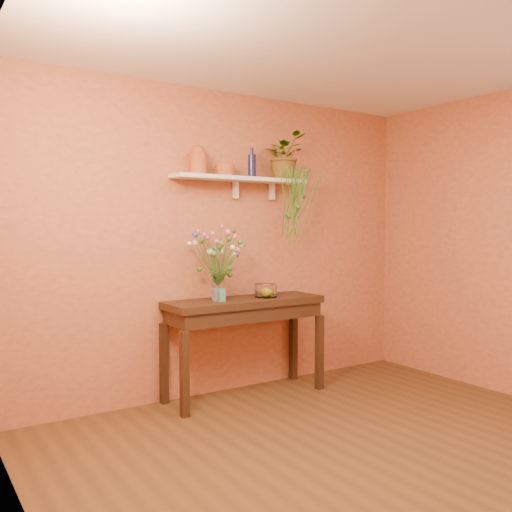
{
  "coord_description": "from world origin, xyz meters",
  "views": [
    {
      "loc": [
        -2.5,
        -2.29,
        1.5
      ],
      "look_at": [
        0.0,
        1.55,
        1.25
      ],
      "focal_mm": 38.33,
      "sensor_mm": 36.0,
      "label": 1
    }
  ],
  "objects_px": {
    "terracotta_jug": "(198,160)",
    "glass_vase": "(218,289)",
    "bouquet": "(218,250)",
    "blue_bottle": "(252,165)",
    "sideboard": "(245,313)",
    "glass_bowl": "(266,291)",
    "spider_plant": "(284,156)"
  },
  "relations": [
    {
      "from": "spider_plant",
      "to": "glass_bowl",
      "type": "bearing_deg",
      "value": -157.48
    },
    {
      "from": "blue_bottle",
      "to": "glass_vase",
      "type": "relative_size",
      "value": 1.14
    },
    {
      "from": "terracotta_jug",
      "to": "bouquet",
      "type": "xyz_separation_m",
      "value": [
        0.13,
        -0.11,
        -0.76
      ]
    },
    {
      "from": "spider_plant",
      "to": "glass_vase",
      "type": "relative_size",
      "value": 1.87
    },
    {
      "from": "terracotta_jug",
      "to": "glass_vase",
      "type": "height_order",
      "value": "terracotta_jug"
    },
    {
      "from": "blue_bottle",
      "to": "spider_plant",
      "type": "bearing_deg",
      "value": 0.15
    },
    {
      "from": "blue_bottle",
      "to": "bouquet",
      "type": "bearing_deg",
      "value": -168.0
    },
    {
      "from": "blue_bottle",
      "to": "glass_bowl",
      "type": "relative_size",
      "value": 1.32
    },
    {
      "from": "glass_vase",
      "to": "glass_bowl",
      "type": "bearing_deg",
      "value": -4.31
    },
    {
      "from": "glass_bowl",
      "to": "spider_plant",
      "type": "bearing_deg",
      "value": 22.52
    },
    {
      "from": "sideboard",
      "to": "terracotta_jug",
      "type": "distance_m",
      "value": 1.38
    },
    {
      "from": "sideboard",
      "to": "terracotta_jug",
      "type": "height_order",
      "value": "terracotta_jug"
    },
    {
      "from": "terracotta_jug",
      "to": "bouquet",
      "type": "relative_size",
      "value": 0.46
    },
    {
      "from": "spider_plant",
      "to": "bouquet",
      "type": "height_order",
      "value": "spider_plant"
    },
    {
      "from": "bouquet",
      "to": "sideboard",
      "type": "bearing_deg",
      "value": -1.89
    },
    {
      "from": "bouquet",
      "to": "glass_bowl",
      "type": "bearing_deg",
      "value": -3.62
    },
    {
      "from": "sideboard",
      "to": "glass_vase",
      "type": "height_order",
      "value": "glass_vase"
    },
    {
      "from": "sideboard",
      "to": "spider_plant",
      "type": "bearing_deg",
      "value": 10.9
    },
    {
      "from": "bouquet",
      "to": "glass_vase",
      "type": "bearing_deg",
      "value": 109.89
    },
    {
      "from": "blue_bottle",
      "to": "glass_bowl",
      "type": "bearing_deg",
      "value": -56.51
    },
    {
      "from": "spider_plant",
      "to": "bouquet",
      "type": "distance_m",
      "value": 1.14
    },
    {
      "from": "blue_bottle",
      "to": "glass_vase",
      "type": "distance_m",
      "value": 1.15
    },
    {
      "from": "blue_bottle",
      "to": "bouquet",
      "type": "xyz_separation_m",
      "value": [
        -0.39,
        -0.08,
        -0.75
      ]
    },
    {
      "from": "terracotta_jug",
      "to": "spider_plant",
      "type": "height_order",
      "value": "spider_plant"
    },
    {
      "from": "terracotta_jug",
      "to": "spider_plant",
      "type": "xyz_separation_m",
      "value": [
        0.87,
        -0.03,
        0.1
      ]
    },
    {
      "from": "blue_bottle",
      "to": "glass_bowl",
      "type": "height_order",
      "value": "blue_bottle"
    },
    {
      "from": "bouquet",
      "to": "glass_bowl",
      "type": "distance_m",
      "value": 0.6
    },
    {
      "from": "glass_vase",
      "to": "sideboard",
      "type": "bearing_deg",
      "value": -3.14
    },
    {
      "from": "glass_bowl",
      "to": "sideboard",
      "type": "bearing_deg",
      "value": 174.22
    },
    {
      "from": "terracotta_jug",
      "to": "bouquet",
      "type": "distance_m",
      "value": 0.78
    },
    {
      "from": "glass_vase",
      "to": "bouquet",
      "type": "xyz_separation_m",
      "value": [
        0.0,
        -0.01,
        0.33
      ]
    },
    {
      "from": "blue_bottle",
      "to": "bouquet",
      "type": "height_order",
      "value": "blue_bottle"
    }
  ]
}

